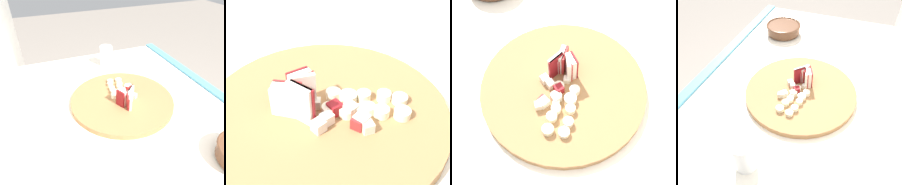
% 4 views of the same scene
% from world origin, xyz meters
% --- Properties ---
extents(tiled_countertop, '(1.13, 0.80, 0.88)m').
position_xyz_m(tiled_countertop, '(0.00, -0.00, 0.44)').
color(tiled_countertop, silver).
rests_on(tiled_countertop, ground).
extents(cutting_board, '(0.40, 0.40, 0.02)m').
position_xyz_m(cutting_board, '(0.09, 0.02, 0.88)').
color(cutting_board, olive).
rests_on(cutting_board, tiled_countertop).
extents(apple_wedge_fan, '(0.07, 0.08, 0.07)m').
position_xyz_m(apple_wedge_fan, '(0.05, 0.02, 0.92)').
color(apple_wedge_fan, maroon).
rests_on(apple_wedge_fan, cutting_board).
extents(apple_dice_pile, '(0.10, 0.09, 0.02)m').
position_xyz_m(apple_dice_pile, '(0.12, -0.01, 0.90)').
color(apple_dice_pile, beige).
rests_on(apple_dice_pile, cutting_board).
extents(banana_slice_rows, '(0.14, 0.09, 0.02)m').
position_xyz_m(banana_slice_rows, '(0.16, 0.01, 0.90)').
color(banana_slice_rows, '#F4EAC6').
rests_on(banana_slice_rows, cutting_board).
extents(small_jar, '(0.06, 0.06, 0.10)m').
position_xyz_m(small_jar, '(0.42, -0.04, 0.92)').
color(small_jar, white).
rests_on(small_jar, tiled_countertop).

